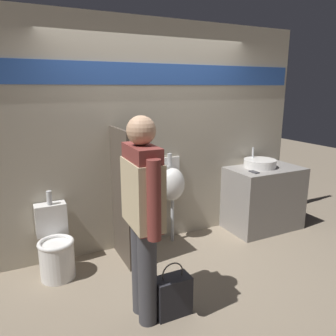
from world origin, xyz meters
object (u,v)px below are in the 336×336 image
at_px(cell_phone, 254,172).
at_px(urinal_near_counter, 172,184).
at_px(person_in_vest, 143,207).
at_px(shopping_bag, 173,295).
at_px(sink_basin, 260,163).
at_px(toilet, 55,248).

relative_size(cell_phone, urinal_near_counter, 0.12).
xyz_separation_m(person_in_vest, shopping_bag, (0.23, -0.09, -0.82)).
distance_m(sink_basin, shopping_bag, 2.35).
distance_m(person_in_vest, shopping_bag, 0.86).
xyz_separation_m(cell_phone, shopping_bag, (-1.66, -0.95, -0.69)).
distance_m(toilet, shopping_bag, 1.37).
bearing_deg(urinal_near_counter, toilet, -173.34).
height_order(sink_basin, toilet, sink_basin).
relative_size(person_in_vest, shopping_bag, 3.51).
xyz_separation_m(sink_basin, toilet, (-2.73, -0.04, -0.62)).
xyz_separation_m(toilet, shopping_bag, (0.81, -1.10, -0.12)).
bearing_deg(person_in_vest, urinal_near_counter, -33.88).
xyz_separation_m(sink_basin, person_in_vest, (-2.14, -1.05, 0.08)).
xyz_separation_m(urinal_near_counter, shopping_bag, (-0.63, -1.27, -0.57)).
height_order(sink_basin, shopping_bag, sink_basin).
bearing_deg(shopping_bag, cell_phone, 29.91).
distance_m(cell_phone, urinal_near_counter, 1.08).
xyz_separation_m(urinal_near_counter, toilet, (-1.45, -0.17, -0.46)).
distance_m(urinal_near_counter, shopping_bag, 1.53).
height_order(cell_phone, urinal_near_counter, urinal_near_counter).
xyz_separation_m(sink_basin, urinal_near_counter, (-1.28, 0.13, -0.17)).
distance_m(cell_phone, toilet, 2.54).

